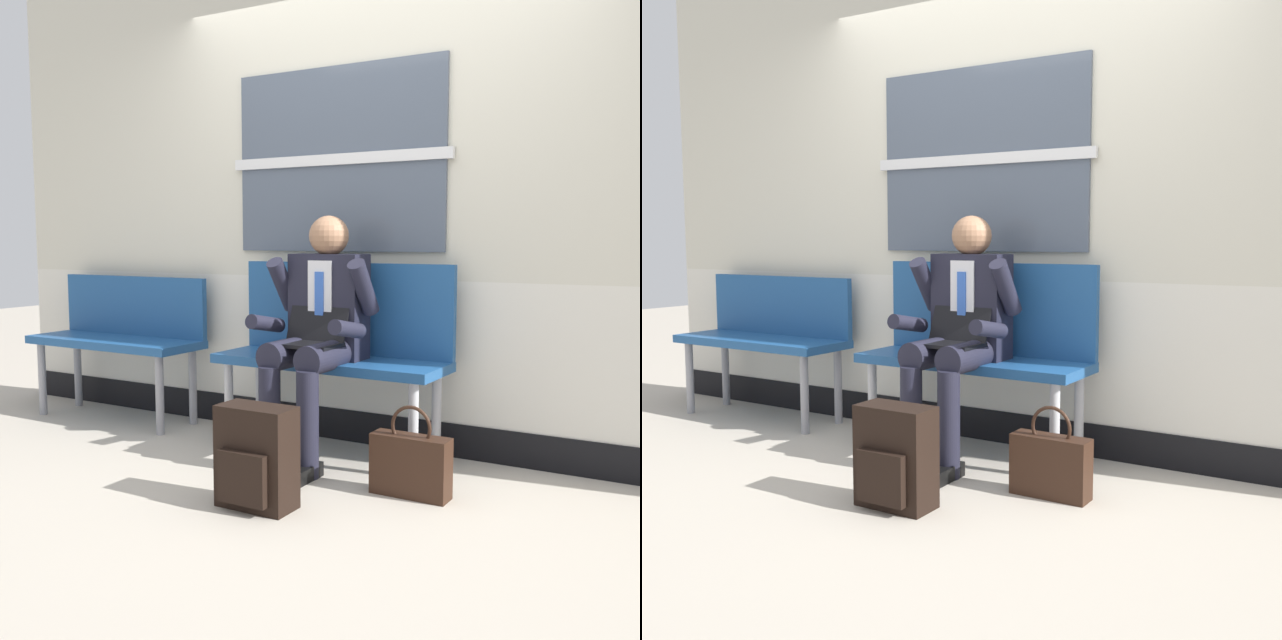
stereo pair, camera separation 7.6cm
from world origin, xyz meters
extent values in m
plane|color=#B2A899|center=(0.00, 0.00, 0.00)|extent=(18.00, 18.00, 0.00)
cube|color=beige|center=(0.00, 0.63, 2.01)|extent=(5.51, 0.12, 2.16)
cube|color=silver|center=(0.00, 0.63, 0.56)|extent=(5.51, 0.12, 0.75)
cube|color=black|center=(0.00, 0.63, 0.09)|extent=(5.51, 0.14, 0.18)
cube|color=#4C5666|center=(-0.23, 0.56, 1.59)|extent=(1.29, 0.02, 1.01)
cube|color=silver|center=(-0.23, 0.55, 1.59)|extent=(1.37, 0.03, 0.06)
cube|color=navy|center=(-0.13, 0.28, 0.50)|extent=(1.27, 0.42, 0.05)
cube|color=navy|center=(-0.13, 0.46, 0.78)|extent=(1.27, 0.04, 0.50)
cylinder|color=#B7B7BC|center=(-0.68, 0.13, 0.24)|extent=(0.05, 0.05, 0.48)
cylinder|color=#B7B7BC|center=(-0.68, 0.43, 0.24)|extent=(0.05, 0.05, 0.48)
cylinder|color=#B7B7BC|center=(0.43, 0.13, 0.24)|extent=(0.05, 0.05, 0.48)
cylinder|color=#B7B7BC|center=(0.43, 0.43, 0.24)|extent=(0.05, 0.05, 0.48)
cube|color=navy|center=(-1.70, 0.28, 0.50)|extent=(1.18, 0.42, 0.05)
cube|color=navy|center=(-1.70, 0.46, 0.72)|extent=(1.18, 0.04, 0.39)
cylinder|color=gray|center=(-2.21, 0.13, 0.24)|extent=(0.05, 0.05, 0.48)
cylinder|color=gray|center=(-2.21, 0.43, 0.24)|extent=(0.05, 0.05, 0.48)
cylinder|color=gray|center=(-1.19, 0.13, 0.24)|extent=(0.05, 0.05, 0.48)
cylinder|color=gray|center=(-1.19, 0.43, 0.24)|extent=(0.05, 0.05, 0.48)
cylinder|color=#1E1E2D|center=(-0.24, 0.07, 0.57)|extent=(0.15, 0.40, 0.15)
cylinder|color=#1E1E2D|center=(-0.24, -0.12, 0.26)|extent=(0.11, 0.11, 0.53)
cube|color=black|center=(-0.24, -0.18, 0.04)|extent=(0.10, 0.26, 0.07)
cylinder|color=#1E1E2D|center=(-0.02, 0.07, 0.57)|extent=(0.15, 0.40, 0.15)
cylinder|color=#1E1E2D|center=(-0.02, -0.12, 0.26)|extent=(0.11, 0.11, 0.53)
cube|color=black|center=(-0.02, -0.18, 0.04)|extent=(0.10, 0.26, 0.07)
cube|color=#1E1E2D|center=(-0.13, 0.28, 0.80)|extent=(0.40, 0.18, 0.55)
cube|color=silver|center=(-0.13, 0.18, 0.85)|extent=(0.14, 0.01, 0.39)
cube|color=blue|center=(-0.13, 0.17, 0.82)|extent=(0.05, 0.01, 0.33)
sphere|color=#9E7051|center=(-0.13, 0.28, 1.17)|extent=(0.21, 0.21, 0.21)
cylinder|color=#1E1E2D|center=(-0.37, 0.21, 0.91)|extent=(0.09, 0.25, 0.30)
cylinder|color=#1E1E2D|center=(-0.37, 0.04, 0.72)|extent=(0.08, 0.27, 0.12)
cylinder|color=#1E1E2D|center=(0.11, 0.21, 0.91)|extent=(0.09, 0.25, 0.30)
cylinder|color=#1E1E2D|center=(0.11, 0.04, 0.72)|extent=(0.08, 0.27, 0.12)
cube|color=black|center=(-0.13, 0.04, 0.63)|extent=(0.34, 0.22, 0.02)
cube|color=black|center=(-0.13, 0.17, 0.74)|extent=(0.34, 0.08, 0.21)
cube|color=black|center=(0.00, -0.57, 0.22)|extent=(0.34, 0.17, 0.44)
cube|color=black|center=(0.00, -0.68, 0.16)|extent=(0.23, 0.04, 0.22)
cube|color=#331E14|center=(0.52, -0.11, 0.14)|extent=(0.36, 0.12, 0.28)
torus|color=#331E14|center=(0.52, -0.11, 0.32)|extent=(0.20, 0.02, 0.20)
camera|label=1|loc=(1.82, -3.14, 1.15)|focal=41.98mm
camera|label=2|loc=(1.88, -3.10, 1.15)|focal=41.98mm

